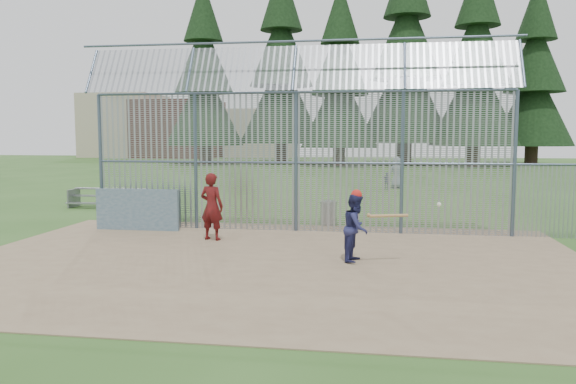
% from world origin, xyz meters
% --- Properties ---
extents(ground, '(120.00, 120.00, 0.00)m').
position_xyz_m(ground, '(0.00, 0.00, 0.00)').
color(ground, '#2D511E').
rests_on(ground, ground).
extents(dirt_infield, '(14.00, 10.00, 0.02)m').
position_xyz_m(dirt_infield, '(0.00, -0.50, 0.01)').
color(dirt_infield, '#756047').
rests_on(dirt_infield, ground).
extents(dugout_wall, '(2.50, 0.12, 1.20)m').
position_xyz_m(dugout_wall, '(-4.60, 2.90, 0.62)').
color(dugout_wall, '#38566B').
rests_on(dugout_wall, dirt_infield).
extents(batter, '(0.70, 0.82, 1.49)m').
position_xyz_m(batter, '(1.86, -0.23, 0.76)').
color(batter, navy).
rests_on(batter, dirt_infield).
extents(onlooker, '(0.73, 0.57, 1.78)m').
position_xyz_m(onlooker, '(-2.00, 1.74, 0.91)').
color(onlooker, maroon).
rests_on(onlooker, dirt_infield).
extents(bg_kid_standing, '(0.95, 0.80, 1.66)m').
position_xyz_m(bg_kid_standing, '(3.39, 17.58, 0.83)').
color(bg_kid_standing, slate).
rests_on(bg_kid_standing, ground).
extents(bg_kid_seated, '(0.55, 0.34, 0.87)m').
position_xyz_m(bg_kid_seated, '(2.88, 16.72, 0.44)').
color(bg_kid_seated, slate).
rests_on(bg_kid_seated, ground).
extents(batting_gear, '(1.88, 0.50, 0.59)m').
position_xyz_m(batting_gear, '(2.07, -0.28, 1.38)').
color(batting_gear, red).
rests_on(batting_gear, ground).
extents(trash_can, '(0.56, 0.56, 0.82)m').
position_xyz_m(trash_can, '(0.84, 4.80, 0.38)').
color(trash_can, gray).
rests_on(trash_can, ground).
extents(bleacher, '(3.00, 0.95, 0.72)m').
position_xyz_m(bleacher, '(-7.93, 7.69, 0.41)').
color(bleacher, gray).
rests_on(bleacher, ground).
extents(backstop_fence, '(20.09, 0.81, 5.30)m').
position_xyz_m(backstop_fence, '(1.81, 3.43, 2.36)').
color(backstop_fence, '#47566B').
rests_on(backstop_fence, ground).
extents(conifer_row, '(38.48, 12.26, 20.20)m').
position_xyz_m(conifer_row, '(1.93, 41.51, 10.83)').
color(conifer_row, '#332319').
rests_on(conifer_row, ground).
extents(distant_buildings, '(26.50, 10.50, 8.00)m').
position_xyz_m(distant_buildings, '(-23.18, 56.49, 3.60)').
color(distant_buildings, brown).
rests_on(distant_buildings, ground).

